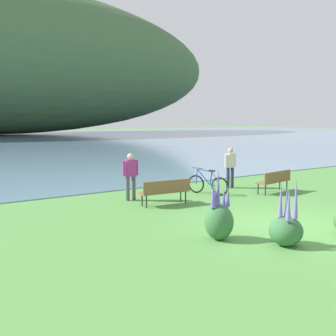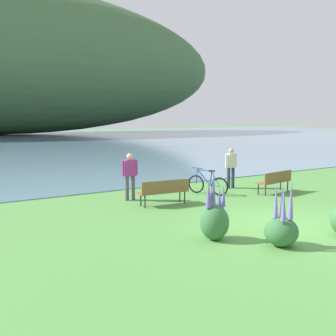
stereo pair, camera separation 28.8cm
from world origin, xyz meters
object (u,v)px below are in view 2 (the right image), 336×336
park_bench_further_along (275,180)px  bicycle_leaning_near_bench (208,184)px  person_on_the_grass (231,165)px  park_bench_near_camera (164,190)px  person_at_shoreline (130,173)px

park_bench_further_along → bicycle_leaning_near_bench: 2.73m
person_on_the_grass → bicycle_leaning_near_bench: bearing=-161.2°
bicycle_leaning_near_bench → person_on_the_grass: (1.73, 0.59, 0.58)m
bicycle_leaning_near_bench → person_on_the_grass: bearing=18.8°
park_bench_near_camera → person_at_shoreline: (-0.59, 1.38, 0.46)m
park_bench_further_along → bicycle_leaning_near_bench: (-2.43, 1.25, -0.12)m
park_bench_near_camera → bicycle_leaning_near_bench: 2.58m
bicycle_leaning_near_bench → person_at_shoreline: (-3.06, 0.66, 0.58)m
person_at_shoreline → person_on_the_grass: same height
park_bench_further_along → person_at_shoreline: person_at_shoreline is taller
park_bench_near_camera → bicycle_leaning_near_bench: (2.47, 0.72, -0.12)m
park_bench_near_camera → person_on_the_grass: size_ratio=1.07×
park_bench_further_along → person_at_shoreline: 5.83m
bicycle_leaning_near_bench → person_at_shoreline: size_ratio=0.97×
park_bench_further_along → person_on_the_grass: (-0.70, 1.84, 0.46)m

